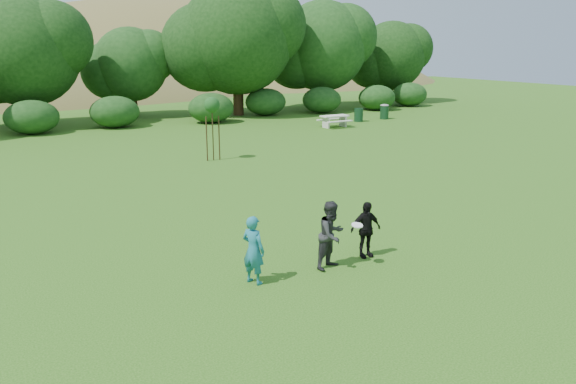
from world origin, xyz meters
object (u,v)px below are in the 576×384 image
player_black (366,229)px  sapling (212,107)px  trash_can_lidded (384,111)px  trash_can_near (359,115)px  player_teal (253,250)px  player_grey (332,235)px  picnic_table (335,119)px

player_black → sapling: sapling is taller
sapling → trash_can_lidded: size_ratio=2.71×
trash_can_near → trash_can_lidded: 2.41m
player_teal → player_grey: player_grey is taller
player_grey → sapling: size_ratio=0.57×
player_grey → picnic_table: size_ratio=0.90×
trash_can_near → trash_can_lidded: size_ratio=0.86×
sapling → picnic_table: 12.36m
player_teal → trash_can_near: (18.04, 20.47, -0.32)m
player_teal → sapling: sapling is taller
sapling → picnic_table: bearing=29.1°
player_black → trash_can_lidded: size_ratio=1.34×
player_grey → player_teal: bearing=158.2°
player_teal → trash_can_near: player_teal is taller
player_black → picnic_table: bearing=63.6°
trash_can_lidded → sapling: bearing=-154.6°
player_grey → trash_can_lidded: bearing=29.7°
player_grey → picnic_table: (13.10, 19.12, -0.29)m
picnic_table → trash_can_lidded: bearing=17.3°
player_grey → trash_can_near: bearing=33.3°
sapling → trash_can_lidded: bearing=25.4°
picnic_table → player_grey: bearing=-124.4°
picnic_table → trash_can_lidded: trash_can_lidded is taller
trash_can_lidded → trash_can_near: bearing=-175.0°
player_grey → sapling: (2.44, 13.17, 1.61)m
trash_can_near → sapling: size_ratio=0.32×
trash_can_near → sapling: 15.63m
player_teal → picnic_table: 24.27m
player_grey → player_black: 1.14m
player_teal → trash_can_near: size_ratio=1.71×
player_teal → picnic_table: bearing=-64.3°
player_black → trash_can_near: bearing=59.7°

